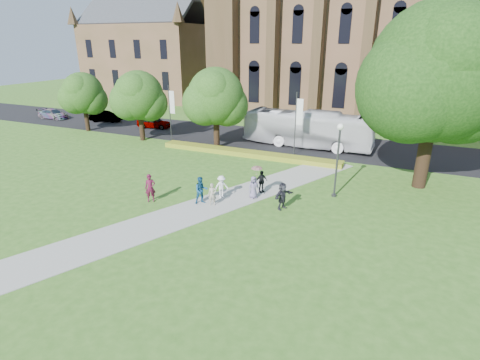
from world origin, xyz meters
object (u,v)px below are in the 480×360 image
at_px(car_1, 106,117).
at_px(tour_coach, 307,129).
at_px(streetlamp, 338,152).
at_px(car_2, 53,114).
at_px(large_tree, 439,72).
at_px(pedestrian_0, 150,188).
at_px(car_0, 154,122).

bearing_deg(car_1, tour_coach, -107.52).
distance_m(streetlamp, car_2, 43.34).
bearing_deg(large_tree, car_1, 166.87).
bearing_deg(pedestrian_0, car_2, 114.87).
xyz_separation_m(tour_coach, car_2, (-36.34, -0.09, -1.19)).
relative_size(streetlamp, tour_coach, 0.40).
height_order(car_0, pedestrian_0, pedestrian_0).
distance_m(streetlamp, pedestrian_0, 13.04).
bearing_deg(tour_coach, car_0, 89.55).
bearing_deg(large_tree, car_2, 170.77).
distance_m(large_tree, tour_coach, 14.71).
relative_size(large_tree, car_2, 2.91).
distance_m(large_tree, car_0, 32.54).
bearing_deg(tour_coach, car_2, 91.93).
relative_size(car_0, car_2, 0.93).
xyz_separation_m(large_tree, tour_coach, (-10.69, 7.73, -6.50)).
xyz_separation_m(car_0, car_2, (-16.55, -0.86, -0.06)).
bearing_deg(car_0, tour_coach, -102.29).
bearing_deg(car_0, car_2, 82.94).
bearing_deg(car_0, car_1, 76.30).
distance_m(car_0, car_2, 16.58).
bearing_deg(car_2, car_1, -81.99).
bearing_deg(tour_coach, car_1, 89.13).
bearing_deg(streetlamp, tour_coach, 112.98).
distance_m(tour_coach, car_0, 19.83).
xyz_separation_m(streetlamp, car_1, (-33.24, 13.53, -2.57)).
bearing_deg(car_2, tour_coach, -91.38).
bearing_deg(streetlamp, car_0, 152.49).
height_order(car_0, car_2, car_0).
bearing_deg(car_1, pedestrian_0, -146.64).
distance_m(car_2, pedestrian_0, 35.26).
distance_m(car_0, pedestrian_0, 23.44).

